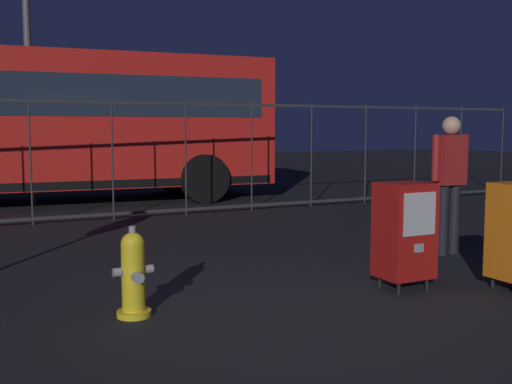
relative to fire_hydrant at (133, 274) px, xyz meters
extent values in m
plane|color=black|center=(1.11, -0.60, -0.35)|extent=(60.00, 60.00, 0.00)
cylinder|color=yellow|center=(0.00, 0.00, -0.33)|extent=(0.28, 0.28, 0.05)
cylinder|color=yellow|center=(0.00, 0.00, -0.03)|extent=(0.19, 0.19, 0.55)
sphere|color=yellow|center=(0.00, 0.00, 0.25)|extent=(0.19, 0.19, 0.19)
cylinder|color=gray|center=(0.00, 0.00, 0.37)|extent=(0.06, 0.06, 0.05)
cylinder|color=gray|center=(0.00, -0.13, 0.00)|extent=(0.09, 0.08, 0.09)
cylinder|color=gray|center=(-0.13, 0.00, 0.03)|extent=(0.07, 0.07, 0.07)
cylinder|color=gray|center=(0.13, 0.00, 0.03)|extent=(0.07, 0.07, 0.07)
cylinder|color=black|center=(2.36, -0.44, -0.29)|extent=(0.04, 0.04, 0.12)
cylinder|color=black|center=(2.70, -0.44, -0.29)|extent=(0.04, 0.04, 0.12)
cylinder|color=black|center=(2.36, -0.16, -0.29)|extent=(0.04, 0.04, 0.12)
cylinder|color=black|center=(2.70, -0.16, -0.29)|extent=(0.04, 0.04, 0.12)
cube|color=#9E1411|center=(2.53, -0.30, 0.22)|extent=(0.48, 0.40, 0.90)
cube|color=#B2B7BF|center=(2.53, -0.51, 0.40)|extent=(0.36, 0.01, 0.40)
cube|color=gray|center=(2.53, -0.51, 0.08)|extent=(0.10, 0.02, 0.08)
cylinder|color=black|center=(3.32, -0.66, -0.29)|extent=(0.04, 0.04, 0.12)
cylinder|color=black|center=(4.00, 0.75, 0.07)|extent=(0.14, 0.14, 0.85)
cylinder|color=black|center=(4.18, 0.75, 0.07)|extent=(0.14, 0.14, 0.85)
cube|color=maroon|center=(4.09, 0.75, 0.80)|extent=(0.36, 0.20, 0.60)
sphere|color=tan|center=(4.09, 0.75, 1.21)|extent=(0.22, 0.22, 0.22)
cylinder|color=maroon|center=(3.86, 0.75, 0.83)|extent=(0.09, 0.09, 0.55)
cylinder|color=maroon|center=(4.32, 0.75, 0.83)|extent=(0.09, 0.09, 0.55)
cube|color=#2D2D33|center=(1.11, 5.37, 1.60)|extent=(18.00, 0.04, 0.05)
cube|color=#2D2D33|center=(1.11, 5.37, -0.25)|extent=(18.00, 0.04, 0.05)
cylinder|color=#2D2D33|center=(-0.17, 5.37, 0.65)|extent=(0.03, 0.03, 2.00)
cylinder|color=#2D2D33|center=(1.11, 5.37, 0.65)|extent=(0.03, 0.03, 2.00)
cylinder|color=#2D2D33|center=(2.40, 5.37, 0.65)|extent=(0.03, 0.03, 2.00)
cylinder|color=#2D2D33|center=(3.68, 5.37, 0.65)|extent=(0.03, 0.03, 2.00)
cylinder|color=#2D2D33|center=(4.97, 5.37, 0.65)|extent=(0.03, 0.03, 2.00)
cylinder|color=#2D2D33|center=(6.25, 5.37, 0.65)|extent=(0.03, 0.03, 2.00)
cylinder|color=#2D2D33|center=(7.54, 5.37, 0.65)|extent=(0.03, 0.03, 2.00)
cylinder|color=#2D2D33|center=(8.83, 5.37, 0.65)|extent=(0.03, 0.03, 2.00)
cylinder|color=#2D2D33|center=(10.11, 5.37, 0.65)|extent=(0.03, 0.03, 2.00)
cube|color=red|center=(-0.24, 8.37, 1.32)|extent=(10.65, 3.23, 2.65)
cube|color=#1E2838|center=(-0.24, 8.37, 1.80)|extent=(10.02, 3.20, 0.80)
cube|color=black|center=(-0.24, 8.37, 0.10)|extent=(10.44, 3.22, 0.16)
cylinder|color=black|center=(3.34, 6.86, 0.15)|extent=(1.02, 0.35, 1.00)
cylinder|color=black|center=(3.51, 9.36, 0.15)|extent=(1.02, 0.35, 1.00)
camera|label=1|loc=(-1.27, -4.81, 1.18)|focal=43.08mm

